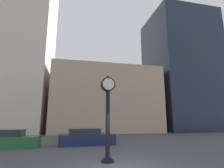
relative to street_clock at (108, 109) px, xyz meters
The scene contains 6 objects.
building_tall_tower 28.29m from the street_clock, 117.96° to the left, with size 11.65×12.00×30.04m.
building_storefront_row 22.99m from the street_clock, 80.39° to the left, with size 18.15×12.00×11.02m.
building_glass_modern 31.77m from the street_clock, 47.92° to the left, with size 12.53×12.00×24.41m.
street_clock is the anchor object (origin of this frame).
car_green 9.43m from the street_clock, 136.97° to the left, with size 4.63×1.85×1.38m.
car_navy 6.87m from the street_clock, 95.14° to the left, with size 4.86×2.17×1.38m.
Camera 1 is at (-2.19, -7.89, 2.17)m, focal length 28.00 mm.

